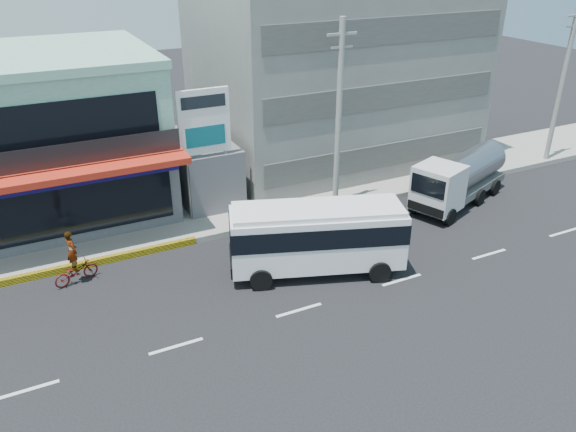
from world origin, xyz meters
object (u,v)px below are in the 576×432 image
object	(u,v)px
billboard	(205,129)
tanker_truck	(458,178)
shop_building	(35,141)
satellite_dish	(204,143)
utility_pole_near	(339,117)
utility_pole_far	(562,85)
minibus	(317,234)
sedan	(348,223)
concrete_building	(333,50)
motorcycle_rider	(75,266)

from	to	relation	value
billboard	tanker_truck	world-z (taller)	billboard
billboard	tanker_truck	size ratio (longest dim) A/B	0.92
shop_building	tanker_truck	distance (m)	22.37
satellite_dish	billboard	bearing A→B (deg)	-105.52
utility_pole_near	satellite_dish	bearing A→B (deg)	149.04
utility_pole_near	utility_pole_far	bearing A→B (deg)	0.00
shop_building	minibus	distance (m)	15.53
sedan	tanker_truck	world-z (taller)	tanker_truck
shop_building	minibus	world-z (taller)	shop_building
satellite_dish	sedan	size ratio (longest dim) A/B	0.31
minibus	utility_pole_far	bearing A→B (deg)	14.37
concrete_building	billboard	size ratio (longest dim) A/B	2.32
concrete_building	motorcycle_rider	bearing A→B (deg)	-153.00
sedan	utility_pole_far	bearing A→B (deg)	-61.42
concrete_building	satellite_dish	world-z (taller)	concrete_building
sedan	billboard	bearing A→B (deg)	66.14
satellite_dish	tanker_truck	xyz separation A→B (m)	(12.39, -5.90, -2.05)
motorcycle_rider	tanker_truck	bearing A→B (deg)	-2.67
utility_pole_near	utility_pole_far	world-z (taller)	same
sedan	tanker_truck	distance (m)	7.56
shop_building	utility_pole_far	world-z (taller)	utility_pole_far
minibus	shop_building	bearing A→B (deg)	130.74
utility_pole_far	motorcycle_rider	xyz separation A→B (m)	(-29.61, -1.37, -4.34)
shop_building	satellite_dish	world-z (taller)	shop_building
billboard	shop_building	bearing A→B (deg)	147.68
billboard	minibus	bearing A→B (deg)	-69.82
concrete_building	utility_pole_near	distance (m)	8.79
motorcycle_rider	concrete_building	bearing A→B (deg)	27.00
tanker_truck	utility_pole_near	bearing A→B (deg)	160.18
utility_pole_near	tanker_truck	xyz separation A→B (m)	(6.39, -2.30, -3.62)
shop_building	tanker_truck	bearing A→B (deg)	-23.46
utility_pole_near	utility_pole_far	distance (m)	16.00
utility_pole_far	sedan	distance (m)	17.90
billboard	minibus	size ratio (longest dim) A/B	0.88
billboard	utility_pole_near	distance (m)	6.75
shop_building	motorcycle_rider	world-z (taller)	shop_building
satellite_dish	sedan	xyz separation A→B (m)	(4.91, -6.70, -2.75)
concrete_building	sedan	xyz separation A→B (m)	(-5.09, -10.70, -6.17)
billboard	motorcycle_rider	xyz separation A→B (m)	(-7.11, -3.17, -4.12)
shop_building	satellite_dish	xyz separation A→B (m)	(8.00, -2.95, -0.42)
minibus	billboard	bearing A→B (deg)	110.18
utility_pole_far	tanker_truck	size ratio (longest dim) A/B	1.34
utility_pole_near	sedan	bearing A→B (deg)	-109.38
concrete_building	shop_building	bearing A→B (deg)	-176.65
concrete_building	motorcycle_rider	xyz separation A→B (m)	(-17.61, -8.97, -6.19)
utility_pole_far	motorcycle_rider	distance (m)	29.95
utility_pole_far	sedan	world-z (taller)	utility_pole_far
minibus	tanker_truck	world-z (taller)	minibus
shop_building	satellite_dish	size ratio (longest dim) A/B	8.27
concrete_building	sedan	distance (m)	13.36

